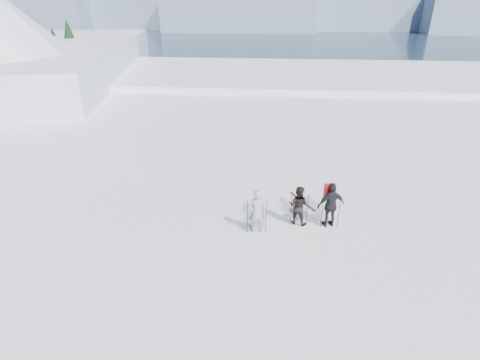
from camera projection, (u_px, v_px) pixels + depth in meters
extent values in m
plane|color=white|center=(276.00, 137.00, 72.38)|extent=(220.00, 208.01, 71.62)
cube|color=white|center=(281.00, 137.00, 40.73)|extent=(180.00, 16.00, 14.00)
plane|color=#1E3046|center=(276.00, 48.00, 282.77)|extent=(820.00, 820.00, 0.00)
cube|color=slate|center=(33.00, 13.00, 430.45)|extent=(150.00, 80.00, 34.00)
cube|color=slate|center=(142.00, 6.00, 445.16)|extent=(130.00, 80.00, 46.00)
cube|color=slate|center=(240.00, 12.00, 410.92)|extent=(160.00, 80.00, 38.00)
cube|color=slate|center=(365.00, 4.00, 423.62)|extent=(140.00, 80.00, 52.00)
cube|color=white|center=(22.00, 122.00, 40.45)|extent=(29.19, 35.68, 16.00)
cube|color=#2D2B28|center=(110.00, 134.00, 48.90)|extent=(21.55, 17.87, 14.25)
cone|color=black|center=(124.00, 91.00, 45.09)|extent=(5.60, 5.60, 10.00)
cone|color=black|center=(72.00, 110.00, 39.31)|extent=(5.04, 5.04, 9.00)
cone|color=black|center=(58.00, 93.00, 41.77)|extent=(6.16, 6.16, 11.00)
cone|color=black|center=(62.00, 79.00, 46.15)|extent=(6.72, 6.72, 12.00)
cone|color=black|center=(77.00, 79.00, 43.91)|extent=(7.28, 7.28, 13.00)
cone|color=black|center=(97.00, 97.00, 40.49)|extent=(6.16, 6.16, 11.00)
cone|color=black|center=(122.00, 97.00, 42.34)|extent=(5.60, 5.60, 10.00)
imported|color=#9A9FA8|center=(257.00, 211.00, 12.85)|extent=(0.65, 0.46, 1.67)
imported|color=black|center=(298.00, 205.00, 13.40)|extent=(0.86, 0.76, 1.50)
imported|color=black|center=(331.00, 205.00, 13.19)|extent=(1.08, 0.68, 1.71)
cube|color=red|center=(332.00, 174.00, 12.92)|extent=(0.41, 0.30, 0.49)
cylinder|color=black|center=(247.00, 217.00, 12.88)|extent=(0.02, 0.02, 1.33)
cylinder|color=black|center=(266.00, 217.00, 12.86)|extent=(0.02, 0.02, 1.31)
cylinder|color=black|center=(291.00, 208.00, 13.35)|extent=(0.02, 0.02, 1.34)
cylinder|color=black|center=(307.00, 211.00, 13.31)|extent=(0.02, 0.02, 1.25)
cylinder|color=black|center=(322.00, 212.00, 13.23)|extent=(0.02, 0.02, 1.22)
cylinder|color=black|center=(339.00, 214.00, 13.19)|extent=(0.02, 0.02, 1.16)
cube|color=black|center=(299.00, 201.00, 15.13)|extent=(0.43, 1.68, 0.03)
cube|color=black|center=(302.00, 201.00, 15.12)|extent=(0.96, 1.50, 0.03)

